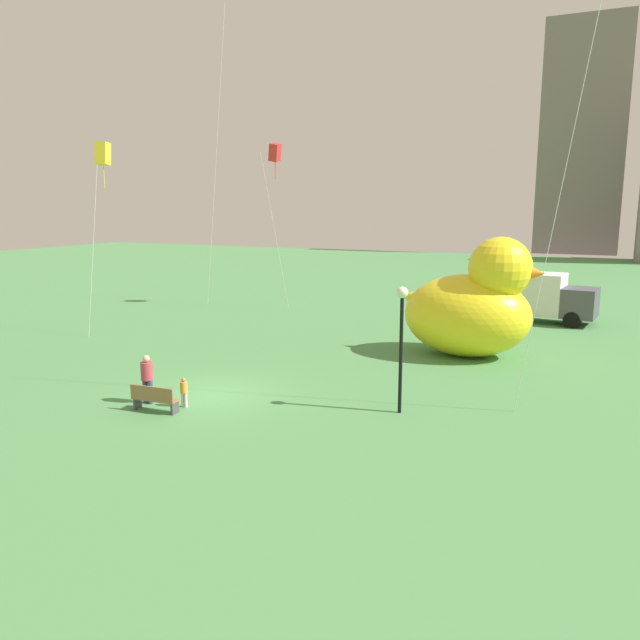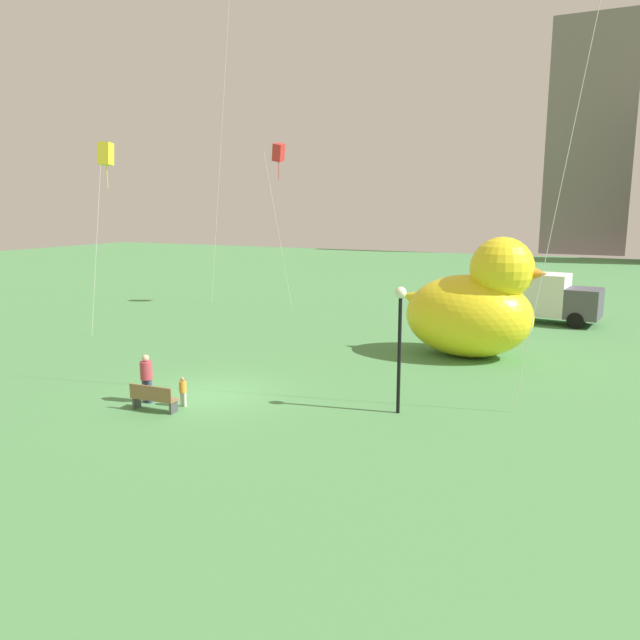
{
  "view_description": "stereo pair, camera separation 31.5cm",
  "coord_description": "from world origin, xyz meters",
  "px_view_note": "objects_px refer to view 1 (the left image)",
  "views": [
    {
      "loc": [
        12.67,
        -17.83,
        6.77
      ],
      "look_at": [
        2.54,
        3.79,
        2.32
      ],
      "focal_mm": 34.77,
      "sensor_mm": 36.0,
      "label": 1
    },
    {
      "loc": [
        12.96,
        -17.7,
        6.77
      ],
      "look_at": [
        2.54,
        3.79,
        2.32
      ],
      "focal_mm": 34.77,
      "sensor_mm": 36.0,
      "label": 2
    }
  ],
  "objects_px": {
    "park_bench": "(154,398)",
    "giant_inflatable_duck": "(472,306)",
    "person_child": "(184,391)",
    "lamppost": "(402,325)",
    "person_adult": "(147,377)",
    "kite_red": "(275,153)",
    "box_truck": "(535,297)",
    "kite_yellow": "(102,155)"
  },
  "relations": [
    {
      "from": "park_bench",
      "to": "person_adult",
      "type": "distance_m",
      "value": 1.14
    },
    {
      "from": "person_child",
      "to": "kite_yellow",
      "type": "height_order",
      "value": "kite_yellow"
    },
    {
      "from": "giant_inflatable_duck",
      "to": "box_truck",
      "type": "bearing_deg",
      "value": 81.19
    },
    {
      "from": "park_bench",
      "to": "kite_red",
      "type": "distance_m",
      "value": 23.69
    },
    {
      "from": "lamppost",
      "to": "giant_inflatable_duck",
      "type": "bearing_deg",
      "value": 86.75
    },
    {
      "from": "lamppost",
      "to": "kite_yellow",
      "type": "xyz_separation_m",
      "value": [
        -17.64,
        5.62,
        6.29
      ]
    },
    {
      "from": "person_child",
      "to": "lamppost",
      "type": "bearing_deg",
      "value": 20.51
    },
    {
      "from": "park_bench",
      "to": "kite_red",
      "type": "height_order",
      "value": "kite_red"
    },
    {
      "from": "giant_inflatable_duck",
      "to": "person_adult",
      "type": "bearing_deg",
      "value": -126.88
    },
    {
      "from": "person_adult",
      "to": "person_child",
      "type": "distance_m",
      "value": 1.45
    },
    {
      "from": "kite_yellow",
      "to": "kite_red",
      "type": "bearing_deg",
      "value": 73.3
    },
    {
      "from": "person_adult",
      "to": "box_truck",
      "type": "height_order",
      "value": "box_truck"
    },
    {
      "from": "person_child",
      "to": "lamppost",
      "type": "height_order",
      "value": "lamppost"
    },
    {
      "from": "person_adult",
      "to": "kite_yellow",
      "type": "relative_size",
      "value": 0.17
    },
    {
      "from": "park_bench",
      "to": "box_truck",
      "type": "bearing_deg",
      "value": 67.14
    },
    {
      "from": "person_adult",
      "to": "person_child",
      "type": "xyz_separation_m",
      "value": [
        1.39,
        0.19,
        -0.37
      ]
    },
    {
      "from": "person_adult",
      "to": "lamppost",
      "type": "relative_size",
      "value": 0.41
    },
    {
      "from": "box_truck",
      "to": "person_adult",
      "type": "bearing_deg",
      "value": -115.23
    },
    {
      "from": "box_truck",
      "to": "kite_yellow",
      "type": "height_order",
      "value": "kite_yellow"
    },
    {
      "from": "person_child",
      "to": "kite_red",
      "type": "height_order",
      "value": "kite_red"
    },
    {
      "from": "park_bench",
      "to": "giant_inflatable_duck",
      "type": "bearing_deg",
      "value": 57.2
    },
    {
      "from": "person_adult",
      "to": "person_child",
      "type": "bearing_deg",
      "value": 7.97
    },
    {
      "from": "park_bench",
      "to": "person_child",
      "type": "height_order",
      "value": "person_child"
    },
    {
      "from": "person_child",
      "to": "giant_inflatable_duck",
      "type": "relative_size",
      "value": 0.16
    },
    {
      "from": "person_child",
      "to": "giant_inflatable_duck",
      "type": "xyz_separation_m",
      "value": [
        7.31,
        11.4,
        1.74
      ]
    },
    {
      "from": "giant_inflatable_duck",
      "to": "kite_yellow",
      "type": "bearing_deg",
      "value": -169.89
    },
    {
      "from": "box_truck",
      "to": "kite_red",
      "type": "distance_m",
      "value": 18.49
    },
    {
      "from": "box_truck",
      "to": "kite_yellow",
      "type": "bearing_deg",
      "value": -145.66
    },
    {
      "from": "kite_red",
      "to": "person_child",
      "type": "bearing_deg",
      "value": -69.54
    },
    {
      "from": "kite_red",
      "to": "giant_inflatable_duck",
      "type": "bearing_deg",
      "value": -29.61
    },
    {
      "from": "box_truck",
      "to": "giant_inflatable_duck",
      "type": "bearing_deg",
      "value": -98.81
    },
    {
      "from": "box_truck",
      "to": "kite_red",
      "type": "bearing_deg",
      "value": -173.33
    },
    {
      "from": "person_adult",
      "to": "kite_red",
      "type": "relative_size",
      "value": 0.16
    },
    {
      "from": "lamppost",
      "to": "kite_yellow",
      "type": "distance_m",
      "value": 19.56
    },
    {
      "from": "giant_inflatable_duck",
      "to": "kite_yellow",
      "type": "relative_size",
      "value": 0.66
    },
    {
      "from": "person_adult",
      "to": "kite_yellow",
      "type": "height_order",
      "value": "kite_yellow"
    },
    {
      "from": "giant_inflatable_duck",
      "to": "person_child",
      "type": "bearing_deg",
      "value": -122.66
    },
    {
      "from": "person_adult",
      "to": "kite_red",
      "type": "bearing_deg",
      "value": 106.67
    },
    {
      "from": "park_bench",
      "to": "lamppost",
      "type": "xyz_separation_m",
      "value": [
        7.39,
        3.39,
        2.49
      ]
    },
    {
      "from": "kite_yellow",
      "to": "park_bench",
      "type": "bearing_deg",
      "value": -41.29
    },
    {
      "from": "park_bench",
      "to": "giant_inflatable_duck",
      "type": "relative_size",
      "value": 0.26
    },
    {
      "from": "park_bench",
      "to": "lamppost",
      "type": "bearing_deg",
      "value": 24.63
    }
  ]
}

